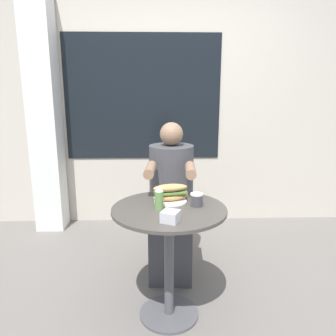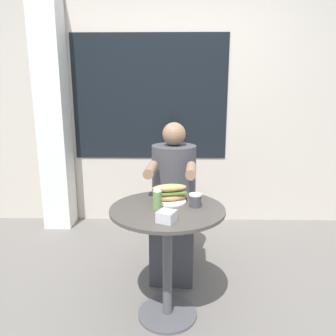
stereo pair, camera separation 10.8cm
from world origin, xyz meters
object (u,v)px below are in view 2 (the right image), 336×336
Objects in this scene: seated_diner at (173,210)px; sandwich_on_plate at (170,194)px; condiment_bottle at (157,198)px; diner_chair at (174,197)px; drink_cup at (195,200)px; cafe_table at (167,238)px.

seated_diner is 5.17× the size of sandwich_on_plate.
diner_chair is at bearing 83.37° from condiment_bottle.
diner_chair is at bearing 98.35° from drink_cup.
sandwich_on_plate is 2.89× the size of drink_cup.
diner_chair reaches higher than sandwich_on_plate.
diner_chair reaches higher than cafe_table.
cafe_table is at bearing 90.98° from diner_chair.
condiment_bottle is (-0.06, -0.02, 0.27)m from cafe_table.
condiment_bottle is at bearing 84.00° from seated_diner.
cafe_table is at bearing -171.21° from drink_cup.
seated_diner reaches higher than drink_cup.
diner_chair is 10.81× the size of drink_cup.
cafe_table is 0.54m from seated_diner.
sandwich_on_plate is (-0.03, -0.77, 0.27)m from diner_chair.
cafe_table is at bearing 90.04° from seated_diner.
diner_chair is 0.35m from seated_diner.
cafe_table is at bearing -96.17° from sandwich_on_plate.
sandwich_on_plate reaches higher than cafe_table.
drink_cup is (0.13, -0.85, 0.26)m from diner_chair.
seated_diner is 0.50m from sandwich_on_plate.
sandwich_on_plate is (0.01, 0.11, 0.25)m from cafe_table.
condiment_bottle is at bearing 87.23° from diner_chair.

